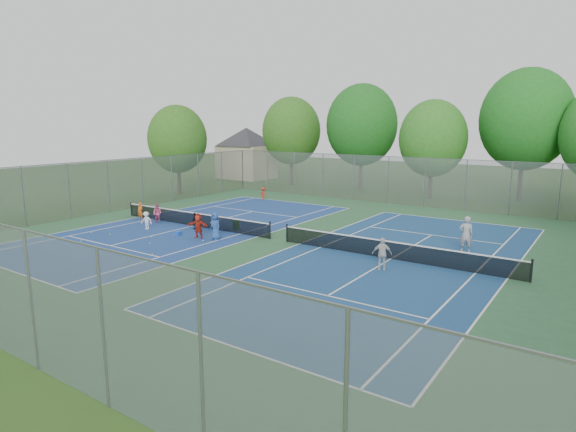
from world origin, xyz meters
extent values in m
plane|color=#284C17|center=(0.00, 0.00, 0.00)|extent=(120.00, 120.00, 0.00)
cube|color=#2B5A36|center=(0.00, 0.00, 0.01)|extent=(32.00, 32.00, 0.01)
cube|color=navy|center=(-7.00, 0.00, 0.02)|extent=(10.97, 23.77, 0.01)
cube|color=navy|center=(7.00, 0.00, 0.02)|extent=(10.97, 23.77, 0.01)
cube|color=black|center=(-7.00, 0.00, 0.46)|extent=(12.87, 0.10, 0.91)
cube|color=black|center=(7.00, 0.00, 0.46)|extent=(12.87, 0.10, 0.91)
cube|color=gray|center=(0.00, 16.00, 2.00)|extent=(32.00, 0.10, 4.00)
cube|color=gray|center=(-16.00, 0.00, 2.00)|extent=(0.10, 32.00, 4.00)
cube|color=#B7A88C|center=(-22.00, 24.00, 2.00)|extent=(6.00, 5.00, 4.00)
pyramid|color=#2D2D33|center=(-22.00, 24.00, 6.20)|extent=(11.03, 11.03, 2.20)
cylinder|color=#443326|center=(-14.00, 22.00, 1.75)|extent=(0.36, 0.36, 3.50)
ellipsoid|color=#2E5E1B|center=(-14.00, 22.00, 5.90)|extent=(6.40, 6.40, 7.36)
cylinder|color=#443326|center=(-6.00, 23.00, 1.93)|extent=(0.36, 0.36, 3.85)
ellipsoid|color=#1A591A|center=(-6.00, 23.00, 6.55)|extent=(7.20, 7.20, 8.28)
cylinder|color=#443326|center=(2.00, 21.00, 1.57)|extent=(0.36, 0.36, 3.15)
ellipsoid|color=#2D6B1F|center=(2.00, 21.00, 5.40)|extent=(6.00, 6.00, 6.90)
cylinder|color=#443326|center=(9.00, 24.00, 2.10)|extent=(0.36, 0.36, 4.20)
ellipsoid|color=#1C601B|center=(9.00, 24.00, 7.05)|extent=(7.60, 7.60, 8.74)
cylinder|color=#443326|center=(-19.00, 10.00, 1.57)|extent=(0.36, 0.36, 3.15)
ellipsoid|color=#2E5E1B|center=(-19.00, 10.00, 5.25)|extent=(5.60, 5.60, 6.44)
cube|color=#184AB7|center=(-5.76, -2.48, 0.13)|extent=(0.33, 0.33, 0.27)
cube|color=green|center=(-3.90, 0.78, 0.30)|extent=(0.32, 0.32, 0.60)
imported|color=#DD5A14|center=(-11.60, -0.60, 0.62)|extent=(0.49, 0.36, 1.24)
imported|color=#D7537C|center=(-9.80, -0.60, 0.66)|extent=(0.75, 0.64, 1.32)
imported|color=white|center=(-8.74, -2.41, 0.58)|extent=(0.86, 0.67, 1.17)
imported|color=black|center=(-6.20, -0.60, 0.54)|extent=(0.69, 0.50, 1.09)
imported|color=#284C92|center=(-3.18, -1.92, 0.82)|extent=(0.87, 0.64, 1.64)
imported|color=#AB2918|center=(-4.23, -2.27, 0.76)|extent=(1.47, 0.76, 1.52)
imported|color=#B62A1A|center=(-9.82, 11.43, 0.57)|extent=(0.79, 0.53, 1.13)
imported|color=#98989B|center=(9.72, 3.50, 0.98)|extent=(0.83, 0.67, 1.97)
imported|color=beige|center=(7.32, -1.91, 0.77)|extent=(0.98, 0.75, 1.55)
sphere|color=#BAD732|center=(-9.23, -4.80, 0.03)|extent=(0.07, 0.07, 0.07)
sphere|color=#BDCC2F|center=(-2.84, -2.73, 0.03)|extent=(0.07, 0.07, 0.07)
sphere|color=#D3E835|center=(-6.64, -3.78, 0.03)|extent=(0.07, 0.07, 0.07)
sphere|color=#DAE735|center=(-6.88, -6.03, 0.03)|extent=(0.07, 0.07, 0.07)
sphere|color=yellow|center=(-3.55, -6.31, 0.03)|extent=(0.07, 0.07, 0.07)
sphere|color=#BDCD2F|center=(-11.00, -4.17, 0.03)|extent=(0.07, 0.07, 0.07)
sphere|color=yellow|center=(-10.70, -5.13, 0.03)|extent=(0.07, 0.07, 0.07)
sphere|color=#C6E535|center=(-9.15, -6.80, 0.03)|extent=(0.07, 0.07, 0.07)
sphere|color=#A2C52D|center=(-2.76, -3.50, 0.03)|extent=(0.07, 0.07, 0.07)
sphere|color=#BED631|center=(-5.95, -2.62, 0.03)|extent=(0.07, 0.07, 0.07)
sphere|color=#C0DF33|center=(-5.51, -4.87, 0.03)|extent=(0.07, 0.07, 0.07)
sphere|color=yellow|center=(-3.44, -2.70, 0.03)|extent=(0.07, 0.07, 0.07)
camera|label=1|loc=(15.98, -22.25, 6.78)|focal=30.00mm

